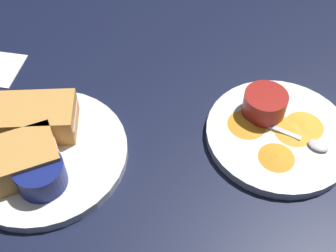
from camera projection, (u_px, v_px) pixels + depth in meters
ground_plane at (128, 123)px, 74.47cm from camera, size 110.00×110.00×3.00cm
plate_sandwich_main at (44, 154)px, 67.51cm from camera, size 25.91×25.91×1.60cm
sandwich_half_near at (33, 118)px, 68.01cm from camera, size 14.99×12.36×4.80cm
sandwich_half_far at (12, 162)px, 62.61cm from camera, size 14.57×14.56×4.80cm
ramekin_dark_sauce at (40, 174)px, 61.53cm from camera, size 7.17×7.17×4.14cm
spoon_by_dark_ramekin at (55, 150)px, 66.54cm from camera, size 3.86×9.92×0.80cm
plate_chips_companion at (278, 135)px, 69.97cm from camera, size 23.21×23.21×1.60cm
ramekin_light_gravy at (265, 103)px, 70.24cm from camera, size 6.98×6.98×4.09cm
spoon_by_gravy_ramekin at (310, 142)px, 67.48cm from camera, size 9.96×2.89×0.80cm
plantain_chip_scatter at (280, 131)px, 69.02cm from camera, size 17.05×15.55×0.60cm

